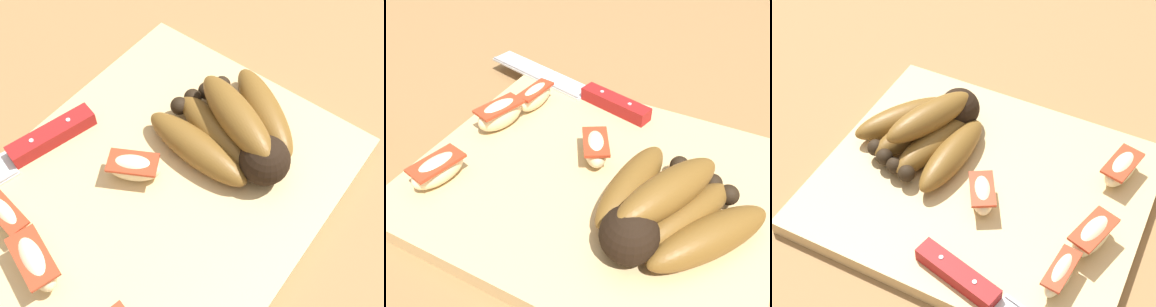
{
  "view_description": "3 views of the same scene",
  "coord_description": "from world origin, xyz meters",
  "views": [
    {
      "loc": [
        -0.18,
        -0.17,
        0.44
      ],
      "look_at": [
        0.03,
        -0.01,
        0.06
      ],
      "focal_mm": 43.42,
      "sensor_mm": 36.0,
      "label": 1
    },
    {
      "loc": [
        0.14,
        -0.29,
        0.33
      ],
      "look_at": [
        -0.03,
        0.02,
        0.03
      ],
      "focal_mm": 38.57,
      "sensor_mm": 36.0,
      "label": 2
    },
    {
      "loc": [
        -0.18,
        0.42,
        0.55
      ],
      "look_at": [
        0.03,
        0.0,
        0.06
      ],
      "focal_mm": 54.5,
      "sensor_mm": 36.0,
      "label": 3
    }
  ],
  "objects": [
    {
      "name": "apple_wedge_near",
      "position": [
        -0.01,
        0.03,
        0.04
      ],
      "size": [
        0.05,
        0.06,
        0.03
      ],
      "color": "beige",
      "rests_on": "cutting_board"
    },
    {
      "name": "apple_wedge_far",
      "position": [
        -0.14,
        -0.08,
        0.04
      ],
      "size": [
        0.04,
        0.07,
        0.03
      ],
      "color": "beige",
      "rests_on": "cutting_board"
    },
    {
      "name": "apple_wedge_middle",
      "position": [
        -0.14,
        0.03,
        0.04
      ],
      "size": [
        0.04,
        0.07,
        0.04
      ],
      "color": "beige",
      "rests_on": "cutting_board"
    },
    {
      "name": "banana_bunch",
      "position": [
        0.09,
        -0.03,
        0.04
      ],
      "size": [
        0.16,
        0.16,
        0.06
      ],
      "color": "black",
      "rests_on": "cutting_board"
    },
    {
      "name": "ground_plane",
      "position": [
        0.0,
        0.0,
        0.0
      ],
      "size": [
        6.0,
        6.0,
        0.0
      ],
      "primitive_type": "plane",
      "color": "olive"
    },
    {
      "name": "cutting_board",
      "position": [
        -0.0,
        0.01,
        0.01
      ],
      "size": [
        0.38,
        0.32,
        0.02
      ],
      "primitive_type": "cube",
      "color": "tan",
      "rests_on": "ground_plane"
    },
    {
      "name": "chefs_knife",
      "position": [
        -0.08,
        0.15,
        0.03
      ],
      "size": [
        0.28,
        0.1,
        0.02
      ],
      "color": "silver",
      "rests_on": "cutting_board"
    },
    {
      "name": "apple_wedge_extra",
      "position": [
        -0.13,
        0.09,
        0.04
      ],
      "size": [
        0.03,
        0.06,
        0.03
      ],
      "color": "beige",
      "rests_on": "cutting_board"
    }
  ]
}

